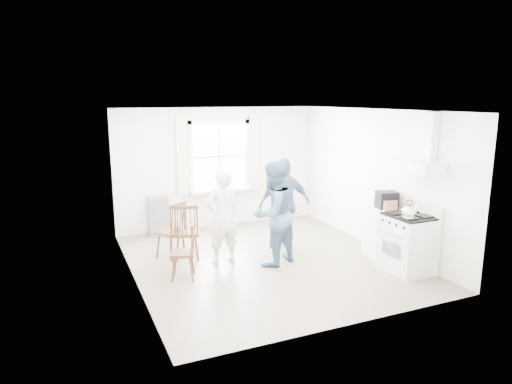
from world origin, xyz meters
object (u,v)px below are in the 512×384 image
windsor_chair_a (175,224)px  windsor_chair_c (189,244)px  person_right (284,204)px  person_mid (272,214)px  windsor_chair_b (186,226)px  gas_stove (408,243)px  person_left (222,217)px  stereo_stack (387,200)px  low_cabinet (383,233)px

windsor_chair_a → windsor_chair_c: size_ratio=1.12×
person_right → person_mid: bearing=53.5°
windsor_chair_c → windsor_chair_b: bearing=77.3°
gas_stove → person_right: size_ratio=0.65×
person_mid → person_right: person_mid is taller
gas_stove → windsor_chair_a: size_ratio=1.10×
gas_stove → windsor_chair_c: bearing=161.2°
windsor_chair_a → person_mid: 1.75m
windsor_chair_c → person_left: size_ratio=0.56×
stereo_stack → windsor_chair_b: bearing=159.1°
low_cabinet → windsor_chair_b: windsor_chair_b is taller
gas_stove → person_right: (-1.32, 1.83, 0.38)m
stereo_stack → person_left: person_left is taller
windsor_chair_a → person_left: 0.90m
stereo_stack → windsor_chair_b: size_ratio=0.39×
stereo_stack → person_right: (-1.42, 1.14, -0.19)m
windsor_chair_a → windsor_chair_b: windsor_chair_a is taller
person_mid → windsor_chair_a: bearing=-56.6°
gas_stove → windsor_chair_b: (-3.17, 1.95, 0.13)m
person_right → low_cabinet: bearing=144.9°
gas_stove → person_right: person_right is taller
gas_stove → windsor_chair_a: bearing=147.4°
low_cabinet → person_right: size_ratio=0.52×
gas_stove → person_mid: size_ratio=0.63×
gas_stove → person_left: (-2.64, 1.59, 0.33)m
stereo_stack → windsor_chair_a: (-3.42, 1.43, -0.43)m
person_mid → person_right: (0.56, 0.66, -0.02)m
windsor_chair_a → windsor_chair_c: 0.99m
low_cabinet → stereo_stack: size_ratio=2.25×
low_cabinet → windsor_chair_a: (-3.40, 1.43, 0.17)m
windsor_chair_c → low_cabinet: bearing=-7.4°
windsor_chair_c → person_right: person_right is taller
gas_stove → person_left: 3.09m
windsor_chair_c → person_right: bearing=18.8°
low_cabinet → windsor_chair_a: bearing=157.2°
low_cabinet → person_mid: 2.06m
stereo_stack → person_right: 1.83m
low_cabinet → windsor_chair_b: size_ratio=0.89×
person_left → person_mid: person_mid is taller
windsor_chair_b → windsor_chair_c: size_ratio=1.11×
gas_stove → stereo_stack: stereo_stack is taller
person_left → low_cabinet: bearing=157.3°
stereo_stack → windsor_chair_c: size_ratio=0.44×
low_cabinet → windsor_chair_a: size_ratio=0.88×
stereo_stack → person_mid: 2.05m
gas_stove → windsor_chair_c: gas_stove is taller
person_left → person_mid: (0.75, -0.41, 0.07)m
stereo_stack → person_left: 2.88m
person_left → windsor_chair_b: bearing=-38.4°
windsor_chair_b → person_left: bearing=-33.8°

